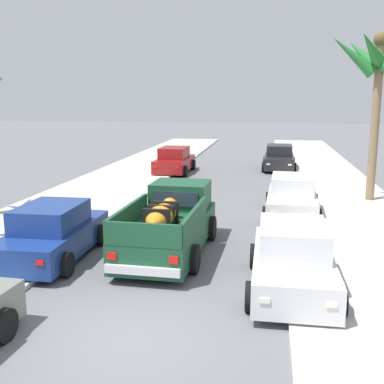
# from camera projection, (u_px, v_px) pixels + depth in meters

# --- Properties ---
(ground_plane) EXTENTS (160.00, 160.00, 0.00)m
(ground_plane) POSITION_uv_depth(u_px,v_px,m) (128.00, 337.00, 8.70)
(ground_plane) COLOR slate
(sidewalk_left) EXTENTS (4.88, 60.00, 0.12)m
(sidewalk_left) POSITION_uv_depth(u_px,v_px,m) (92.00, 195.00, 21.16)
(sidewalk_left) COLOR beige
(sidewalk_left) RESTS_ON ground
(sidewalk_right) EXTENTS (4.88, 60.00, 0.12)m
(sidewalk_right) POSITION_uv_depth(u_px,v_px,m) (339.00, 204.00, 19.42)
(sidewalk_right) COLOR beige
(sidewalk_right) RESTS_ON ground
(curb_left) EXTENTS (0.16, 60.00, 0.10)m
(curb_left) POSITION_uv_depth(u_px,v_px,m) (114.00, 196.00, 21.00)
(curb_left) COLOR silver
(curb_left) RESTS_ON ground
(curb_right) EXTENTS (0.16, 60.00, 0.10)m
(curb_right) POSITION_uv_depth(u_px,v_px,m) (313.00, 203.00, 19.59)
(curb_right) COLOR silver
(curb_right) RESTS_ON ground
(pickup_truck) EXTENTS (2.32, 5.26, 1.80)m
(pickup_truck) POSITION_uv_depth(u_px,v_px,m) (170.00, 224.00, 13.43)
(pickup_truck) COLOR #19472D
(pickup_truck) RESTS_ON ground
(car_left_near) EXTENTS (2.08, 4.28, 1.54)m
(car_left_near) POSITION_uv_depth(u_px,v_px,m) (279.00, 158.00, 29.16)
(car_left_near) COLOR black
(car_left_near) RESTS_ON ground
(car_right_near) EXTENTS (2.08, 4.28, 1.54)m
(car_right_near) POSITION_uv_depth(u_px,v_px,m) (174.00, 161.00, 27.91)
(car_right_near) COLOR maroon
(car_right_near) RESTS_ON ground
(car_right_mid) EXTENTS (2.14, 4.31, 1.54)m
(car_right_mid) POSITION_uv_depth(u_px,v_px,m) (292.00, 198.00, 17.53)
(car_right_mid) COLOR silver
(car_right_mid) RESTS_ON ground
(car_left_far) EXTENTS (2.04, 4.27, 1.54)m
(car_left_far) POSITION_uv_depth(u_px,v_px,m) (292.00, 260.00, 10.79)
(car_left_far) COLOR silver
(car_left_far) RESTS_ON ground
(car_right_far) EXTENTS (2.08, 4.29, 1.54)m
(car_right_far) POSITION_uv_depth(u_px,v_px,m) (53.00, 234.00, 12.87)
(car_right_far) COLOR navy
(car_right_far) RESTS_ON ground
(palm_tree_left_mid) EXTENTS (3.71, 3.65, 7.06)m
(palm_tree_left_mid) POSITION_uv_depth(u_px,v_px,m) (379.00, 63.00, 18.93)
(palm_tree_left_mid) COLOR #846B4C
(palm_tree_left_mid) RESTS_ON ground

